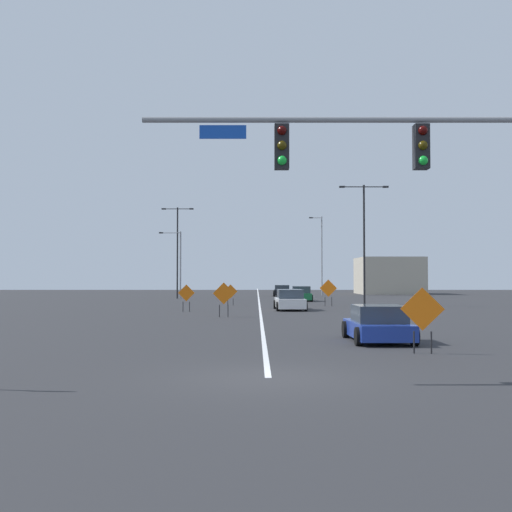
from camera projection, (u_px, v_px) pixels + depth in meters
name	position (u px, v px, depth m)	size (l,w,h in m)	color
ground	(268.00, 378.00, 14.25)	(187.28, 187.28, 0.00)	#2D2D30
road_centre_stripe	(258.00, 298.00, 66.24)	(0.16, 104.05, 0.01)	white
traffic_signal_assembly	(421.00, 171.00, 14.39)	(9.92, 0.44, 6.44)	gray
street_lamp_mid_right	(178.00, 261.00, 65.46)	(2.40, 0.24, 7.16)	gray
street_lamp_mid_left	(177.00, 246.00, 65.59)	(3.40, 0.24, 9.73)	black
street_lamp_far_right	(321.00, 253.00, 77.25)	(1.67, 0.24, 9.89)	gray
street_lamp_near_right	(364.00, 235.00, 49.22)	(3.95, 0.24, 9.70)	black
construction_sign_median_near	(186.00, 295.00, 40.98)	(1.12, 0.05, 1.82)	orange
construction_sign_left_shoulder	(223.00, 295.00, 35.69)	(1.27, 0.13, 2.00)	orange
construction_sign_right_shoulder	(230.00, 292.00, 49.94)	(1.13, 0.07, 1.70)	orange
construction_sign_right_lane	(422.00, 312.00, 18.80)	(1.30, 0.31, 2.02)	orange
construction_sign_left_lane	(328.00, 289.00, 48.90)	(1.35, 0.36, 2.11)	orange
car_green_near	(301.00, 294.00, 58.55)	(2.05, 3.84, 1.43)	#196B38
car_white_mid	(290.00, 300.00, 43.12)	(2.20, 4.58, 1.45)	white
car_blue_far	(378.00, 325.00, 22.19)	(2.17, 4.01, 1.32)	#1E389E
car_black_passing	(282.00, 291.00, 73.43)	(2.20, 4.49, 1.33)	black
roadside_building_east	(388.00, 276.00, 82.81)	(8.11, 8.80, 4.90)	#B2A893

